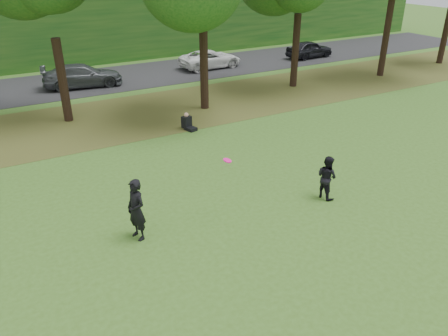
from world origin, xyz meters
name	(u,v)px	position (x,y,z in m)	size (l,w,h in m)	color
ground	(273,245)	(0.00, 0.00, 0.00)	(120.00, 120.00, 0.00)	#36551A
leaf_litter	(131,116)	(0.00, 13.00, 0.01)	(60.00, 7.00, 0.01)	#4A3D1A
street	(93,81)	(0.00, 21.00, 0.01)	(70.00, 7.00, 0.02)	black
far_hedge	(68,30)	(0.00, 27.00, 2.50)	(70.00, 3.00, 5.00)	#144916
player_left	(136,210)	(-3.31, 2.30, 0.97)	(0.70, 0.46, 1.93)	black
player_right	(327,177)	(3.21, 1.46, 0.78)	(0.76, 0.59, 1.56)	black
parked_cars	(84,75)	(-0.74, 19.96, 0.73)	(38.97, 3.42, 1.52)	black
frisbee	(227,160)	(-0.42, 2.01, 2.02)	(0.29, 0.28, 0.14)	#FF1595
seated_person	(188,123)	(1.79, 9.78, 0.31)	(0.61, 0.82, 0.83)	black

